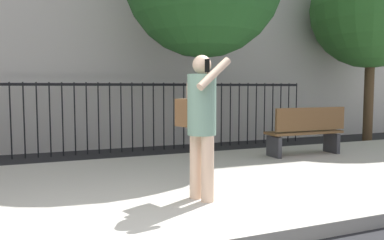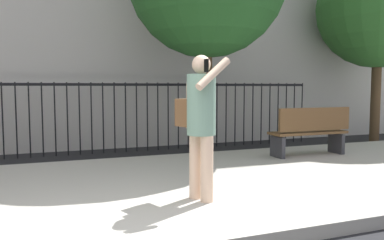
# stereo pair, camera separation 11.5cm
# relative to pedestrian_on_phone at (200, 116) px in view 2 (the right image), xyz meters

# --- Properties ---
(sidewalk) EXTENTS (28.00, 4.40, 0.15)m
(sidewalk) POSITION_rel_pedestrian_on_phone_xyz_m (-1.08, 0.95, -1.07)
(sidewalk) COLOR #B2ADA3
(sidewalk) RESTS_ON ground
(iron_fence) EXTENTS (12.03, 0.04, 1.60)m
(iron_fence) POSITION_rel_pedestrian_on_phone_xyz_m (-1.08, 4.65, -0.13)
(iron_fence) COLOR black
(iron_fence) RESTS_ON ground
(pedestrian_on_phone) EXTENTS (0.53, 0.72, 1.71)m
(pedestrian_on_phone) POSITION_rel_pedestrian_on_phone_xyz_m (0.00, 0.00, 0.00)
(pedestrian_on_phone) COLOR beige
(pedestrian_on_phone) RESTS_ON sidewalk
(street_bench) EXTENTS (1.60, 0.45, 0.95)m
(street_bench) POSITION_rel_pedestrian_on_phone_xyz_m (3.16, 2.00, -0.50)
(street_bench) COLOR brown
(street_bench) RESTS_ON sidewalk
(street_tree_far) EXTENTS (3.21, 3.21, 5.21)m
(street_tree_far) POSITION_rel_pedestrian_on_phone_xyz_m (6.61, 3.76, 2.44)
(street_tree_far) COLOR #4C3823
(street_tree_far) RESTS_ON ground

